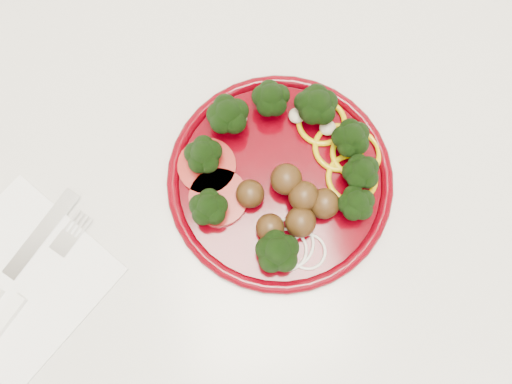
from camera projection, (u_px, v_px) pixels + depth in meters
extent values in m
cube|color=beige|center=(180.00, 258.00, 1.01)|extent=(2.40, 0.60, 0.87)
cube|color=silver|center=(122.00, 209.00, 0.57)|extent=(2.40, 0.60, 0.03)
cylinder|color=#4E0007|center=(280.00, 181.00, 0.56)|extent=(0.25, 0.25, 0.01)
torus|color=#4E0007|center=(280.00, 179.00, 0.55)|extent=(0.25, 0.25, 0.01)
sphere|color=#452C11|center=(250.00, 193.00, 0.53)|extent=(0.03, 0.03, 0.03)
sphere|color=#452C11|center=(300.00, 222.00, 0.53)|extent=(0.03, 0.03, 0.03)
sphere|color=#452C11|center=(270.00, 227.00, 0.52)|extent=(0.03, 0.03, 0.03)
sphere|color=#452C11|center=(286.00, 181.00, 0.54)|extent=(0.03, 0.03, 0.03)
sphere|color=#452C11|center=(303.00, 198.00, 0.53)|extent=(0.03, 0.03, 0.03)
sphere|color=#452C11|center=(324.00, 204.00, 0.53)|extent=(0.03, 0.03, 0.03)
torus|color=#C8A407|center=(338.00, 148.00, 0.56)|extent=(0.06, 0.06, 0.01)
torus|color=#C8A407|center=(352.00, 178.00, 0.55)|extent=(0.06, 0.06, 0.01)
torus|color=#C8A407|center=(322.00, 122.00, 0.57)|extent=(0.06, 0.06, 0.01)
torus|color=#C8A407|center=(356.00, 153.00, 0.56)|extent=(0.06, 0.06, 0.01)
cylinder|color=#720A07|center=(207.00, 166.00, 0.55)|extent=(0.07, 0.07, 0.01)
cylinder|color=#720A07|center=(219.00, 197.00, 0.54)|extent=(0.07, 0.07, 0.01)
torus|color=beige|center=(285.00, 250.00, 0.53)|extent=(0.05, 0.05, 0.00)
torus|color=beige|center=(308.00, 251.00, 0.53)|extent=(0.04, 0.04, 0.00)
torus|color=beige|center=(289.00, 243.00, 0.53)|extent=(0.06, 0.06, 0.00)
ellipsoid|color=#C6B793|center=(297.00, 116.00, 0.57)|extent=(0.02, 0.02, 0.01)
ellipsoid|color=#C6B793|center=(239.00, 118.00, 0.56)|extent=(0.02, 0.02, 0.01)
ellipsoid|color=#C6B793|center=(327.00, 128.00, 0.56)|extent=(0.02, 0.02, 0.01)
cube|color=white|center=(18.00, 280.00, 0.54)|extent=(0.23, 0.23, 0.00)
cube|color=silver|center=(42.00, 233.00, 0.55)|extent=(0.09, 0.09, 0.00)
cube|color=silver|center=(64.00, 243.00, 0.54)|extent=(0.03, 0.03, 0.00)
cube|color=silver|center=(84.00, 230.00, 0.55)|extent=(0.02, 0.02, 0.00)
cube|color=silver|center=(80.00, 227.00, 0.55)|extent=(0.02, 0.02, 0.00)
cube|color=silver|center=(76.00, 224.00, 0.55)|extent=(0.02, 0.02, 0.00)
cube|color=silver|center=(72.00, 221.00, 0.55)|extent=(0.02, 0.02, 0.00)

